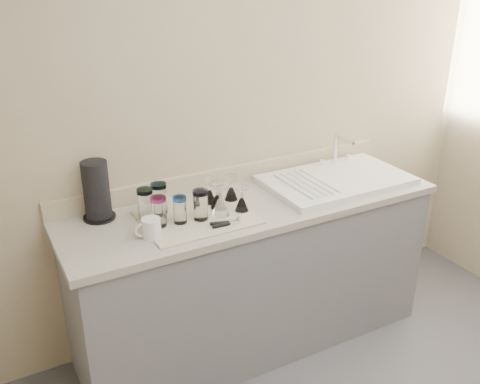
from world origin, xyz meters
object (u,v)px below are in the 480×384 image
sink_unit (336,179)px  goblet_back_right (231,192)px  goblet_back_left (209,194)px  tumbler_blue (180,210)px  tumbler_lavender (201,205)px  goblet_extra (217,200)px  tumbler_teal (146,204)px  tumbler_cyan (159,198)px  goblet_front_left (221,205)px  tumbler_magenta (159,211)px  white_mug (151,228)px  goblet_front_right (242,203)px  can_opener (226,223)px  paper_towel_roll (97,191)px

sink_unit → goblet_back_right: (-0.65, 0.07, 0.03)m
goblet_back_right → goblet_back_left: bearing=169.7°
tumbler_blue → goblet_back_right: tumbler_blue is taller
sink_unit → goblet_back_right: sink_unit is taller
tumbler_lavender → goblet_extra: size_ratio=1.17×
tumbler_teal → goblet_back_right: bearing=-0.0°
tumbler_teal → goblet_back_left: bearing=3.5°
tumbler_cyan → goblet_front_left: 0.31m
tumbler_cyan → tumbler_teal: bearing=-160.9°
sink_unit → goblet_front_left: sink_unit is taller
tumbler_lavender → tumbler_cyan: bearing=133.4°
goblet_back_left → goblet_extra: size_ratio=1.04×
tumbler_magenta → goblet_extra: size_ratio=1.14×
tumbler_magenta → tumbler_lavender: size_ratio=0.98×
white_mug → tumbler_blue: bearing=18.6°
goblet_front_left → goblet_front_right: goblet_front_left is taller
goblet_front_right → tumbler_magenta: bearing=174.3°
tumbler_magenta → tumbler_teal: bearing=106.7°
white_mug → tumbler_cyan: bearing=59.4°
tumbler_magenta → tumbler_blue: size_ratio=1.10×
tumbler_teal → goblet_extra: 0.37m
tumbler_blue → tumbler_lavender: 0.11m
tumbler_lavender → can_opener: bearing=-56.1°
tumbler_teal → can_opener: size_ratio=1.06×
tumbler_blue → paper_towel_roll: bearing=143.3°
tumbler_teal → goblet_back_right: size_ratio=1.19×
can_opener → tumbler_blue: bearing=144.5°
tumbler_blue → goblet_back_right: bearing=19.4°
goblet_extra → white_mug: size_ratio=1.02×
goblet_back_left → goblet_back_right: goblet_back_left is taller
tumbler_lavender → paper_towel_roll: size_ratio=0.51×
goblet_front_right → can_opener: size_ratio=0.88×
tumbler_cyan → goblet_front_right: tumbler_cyan is taller
tumbler_cyan → goblet_back_right: size_ratio=1.20×
goblet_back_right → goblet_front_right: goblet_back_right is taller
tumbler_blue → goblet_back_right: size_ratio=1.03×
paper_towel_roll → tumbler_magenta: bearing=-44.7°
goblet_extra → paper_towel_roll: 0.60m
tumbler_magenta → tumbler_blue: tumbler_magenta is taller
tumbler_lavender → goblet_back_left: 0.20m
goblet_front_right → tumbler_blue: bearing=175.8°
tumbler_teal → paper_towel_roll: (-0.20, 0.13, 0.06)m
tumbler_magenta → goblet_front_right: 0.43m
goblet_front_right → can_opener: (-0.14, -0.11, -0.03)m
goblet_front_left → goblet_extra: bearing=75.2°
tumbler_lavender → goblet_front_right: bearing=-2.8°
tumbler_cyan → goblet_back_left: (0.27, -0.01, -0.04)m
goblet_back_right → goblet_extra: 0.12m
tumbler_teal → can_opener: tumbler_teal is taller
goblet_back_right → can_opener: size_ratio=0.89×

